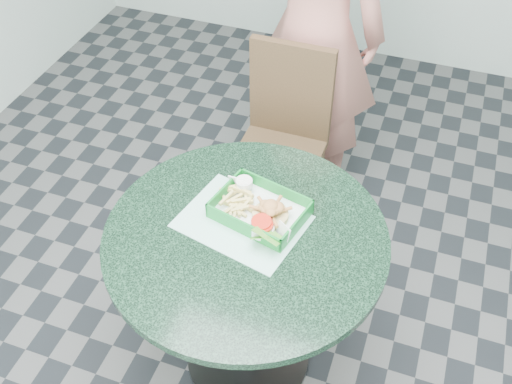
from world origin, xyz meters
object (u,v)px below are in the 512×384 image
(dining_chair, at_px, (284,132))
(crab_sandwich, at_px, (272,213))
(cafe_table, at_px, (246,271))
(food_basket, at_px, (260,216))
(sauce_ramekin, at_px, (237,190))
(diner_person, at_px, (317,1))

(dining_chair, distance_m, crab_sandwich, 0.80)
(cafe_table, relative_size, crab_sandwich, 7.83)
(dining_chair, distance_m, food_basket, 0.78)
(food_basket, distance_m, sauce_ramekin, 0.12)
(dining_chair, bearing_deg, diner_person, 83.91)
(dining_chair, xyz_separation_m, crab_sandwich, (0.18, -0.73, 0.27))
(food_basket, bearing_deg, cafe_table, -98.99)
(cafe_table, distance_m, dining_chair, 0.83)
(diner_person, bearing_deg, sauce_ramekin, 92.47)
(cafe_table, bearing_deg, crab_sandwich, 58.34)
(crab_sandwich, height_order, sauce_ramekin, crab_sandwich)
(sauce_ramekin, bearing_deg, dining_chair, 93.36)
(cafe_table, height_order, crab_sandwich, crab_sandwich)
(cafe_table, xyz_separation_m, sauce_ramekin, (-0.09, 0.15, 0.22))
(diner_person, distance_m, food_basket, 1.07)
(dining_chair, height_order, crab_sandwich, dining_chair)
(diner_person, relative_size, food_basket, 7.04)
(diner_person, distance_m, sauce_ramekin, 1.00)
(crab_sandwich, xyz_separation_m, sauce_ramekin, (-0.14, 0.06, 0.00))
(diner_person, distance_m, crab_sandwich, 1.07)
(diner_person, bearing_deg, dining_chair, 86.01)
(cafe_table, xyz_separation_m, crab_sandwich, (0.06, 0.09, 0.22))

